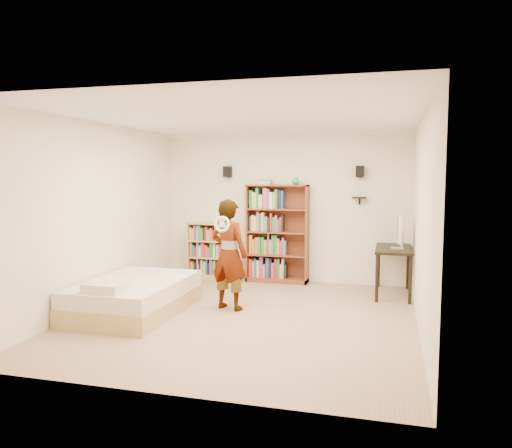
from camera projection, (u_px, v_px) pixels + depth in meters
The scene contains 14 objects.
ground at pixel (246, 317), 6.82m from camera, with size 4.50×5.00×0.01m, color tan.
room_shell at pixel (246, 188), 6.65m from camera, with size 4.52×5.02×2.71m.
crown_molding at pixel (246, 119), 6.56m from camera, with size 4.50×5.00×0.06m.
speaker_left at pixel (227, 172), 9.20m from camera, with size 0.14×0.12×0.20m, color black.
speaker_right at pixel (360, 171), 8.58m from camera, with size 0.14×0.12×0.20m, color black.
wall_shelf at pixel (359, 198), 8.64m from camera, with size 0.25×0.16×0.03m, color black.
tall_bookshelf at pixel (277, 234), 9.00m from camera, with size 1.12×0.33×1.77m, color brown, non-canonical shape.
low_bookshelf at pixel (210, 251), 9.38m from camera, with size 0.84×0.31×1.05m, color tan, non-canonical shape.
computer_desk at pixel (393, 271), 8.05m from camera, with size 0.57×1.14×0.78m, color black, non-canonical shape.
imac at pixel (398, 231), 7.85m from camera, with size 0.11×0.55×0.55m, color silver, non-canonical shape.
daybed at pixel (134, 292), 7.03m from camera, with size 1.28×1.97×0.58m, color white, non-canonical shape.
person at pixel (229, 255), 7.17m from camera, with size 0.58×0.38×1.60m, color black.
wii_wheel at pixel (222, 224), 6.84m from camera, with size 0.23×0.23×0.04m, color silver.
navy_bag at pixel (231, 270), 9.06m from camera, with size 0.32×0.21×0.43m, color black, non-canonical shape.
Camera 1 is at (1.86, -6.40, 1.94)m, focal length 35.00 mm.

